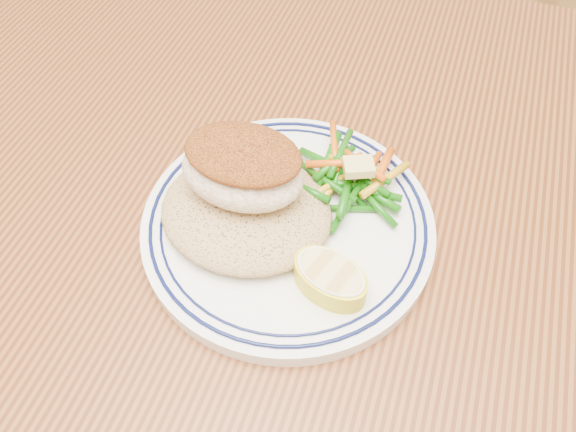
# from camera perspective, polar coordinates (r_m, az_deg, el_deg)

# --- Properties ---
(dining_table) EXTENTS (1.50, 0.90, 0.75)m
(dining_table) POSITION_cam_1_polar(r_m,az_deg,el_deg) (0.56, -4.25, -8.03)
(dining_table) COLOR #4F250F
(dining_table) RESTS_ON ground
(plate) EXTENTS (0.25, 0.25, 0.02)m
(plate) POSITION_cam_1_polar(r_m,az_deg,el_deg) (0.48, 0.00, -0.77)
(plate) COLOR white
(plate) RESTS_ON dining_table
(rice_pilaf) EXTENTS (0.14, 0.13, 0.03)m
(rice_pilaf) POSITION_cam_1_polar(r_m,az_deg,el_deg) (0.46, -4.28, 0.76)
(rice_pilaf) COLOR #A08050
(rice_pilaf) RESTS_ON plate
(fish_fillet) EXTENTS (0.10, 0.08, 0.05)m
(fish_fillet) POSITION_cam_1_polar(r_m,az_deg,el_deg) (0.45, -4.64, 4.96)
(fish_fillet) COLOR beige
(fish_fillet) RESTS_ON rice_pilaf
(vegetable_pile) EXTENTS (0.11, 0.11, 0.03)m
(vegetable_pile) POSITION_cam_1_polar(r_m,az_deg,el_deg) (0.49, 6.03, 4.03)
(vegetable_pile) COLOR #145B0B
(vegetable_pile) RESTS_ON plate
(butter_pat) EXTENTS (0.03, 0.03, 0.01)m
(butter_pat) POSITION_cam_1_polar(r_m,az_deg,el_deg) (0.47, 7.18, 4.99)
(butter_pat) COLOR #D7C469
(butter_pat) RESTS_ON vegetable_pile
(lemon_wedge) EXTENTS (0.07, 0.07, 0.02)m
(lemon_wedge) POSITION_cam_1_polar(r_m,az_deg,el_deg) (0.43, 4.30, -6.29)
(lemon_wedge) COLOR yellow
(lemon_wedge) RESTS_ON plate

